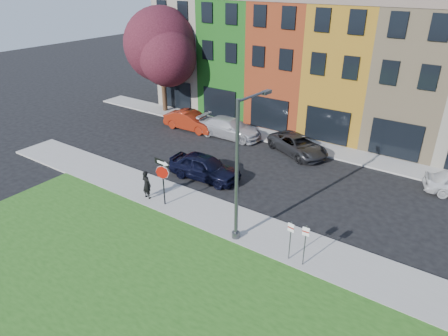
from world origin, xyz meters
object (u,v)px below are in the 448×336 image
Objects in this scene: man at (147,185)px; sedan_near at (205,167)px; street_lamp at (240,172)px; stop_sign at (162,173)px.

sedan_near is (1.12, 4.03, -0.17)m from man.
street_lamp reaches higher than sedan_near.
man is 0.35× the size of sedan_near.
street_lamp is at bearing -176.49° from man.
sedan_near is 7.28m from street_lamp.
stop_sign is at bearing -175.63° from man.
sedan_near is at bearing -101.07° from man.
man is at bearing -175.62° from street_lamp.
stop_sign is at bearing 179.25° from sedan_near.
stop_sign is 0.40× the size of street_lamp.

